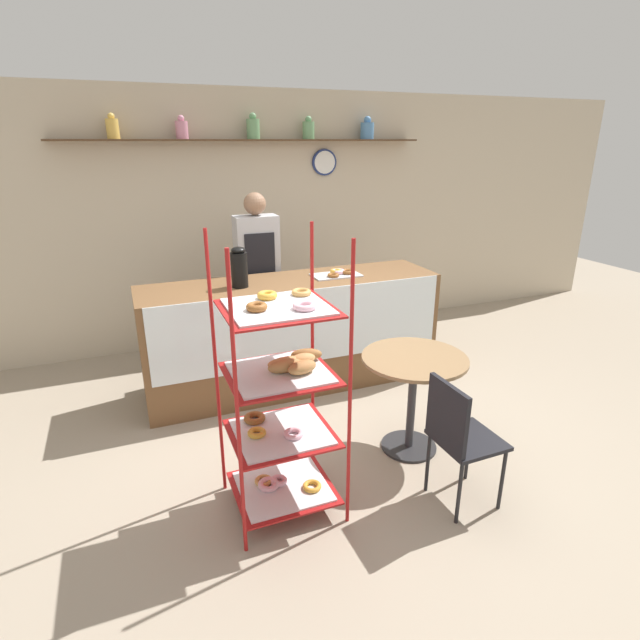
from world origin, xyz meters
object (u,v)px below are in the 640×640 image
at_px(cafe_chair, 458,432).
at_px(donut_tray_counter, 338,273).
at_px(pastry_rack, 282,396).
at_px(cafe_table, 413,380).
at_px(coffee_carafe, 239,268).
at_px(person_worker, 258,275).

distance_m(cafe_chair, donut_tray_counter, 2.01).
height_order(pastry_rack, cafe_table, pastry_rack).
height_order(pastry_rack, coffee_carafe, pastry_rack).
bearing_deg(person_worker, cafe_table, -70.82).
bearing_deg(cafe_table, coffee_carafe, 126.22).
height_order(person_worker, coffee_carafe, person_worker).
height_order(pastry_rack, cafe_chair, pastry_rack).
height_order(cafe_table, cafe_chair, cafe_chair).
height_order(cafe_table, coffee_carafe, coffee_carafe).
height_order(person_worker, donut_tray_counter, person_worker).
xyz_separation_m(cafe_chair, donut_tray_counter, (0.06, 1.94, 0.52)).
distance_m(person_worker, donut_tray_counter, 0.81).
bearing_deg(coffee_carafe, pastry_rack, -94.54).
xyz_separation_m(person_worker, coffee_carafe, (-0.30, -0.55, 0.23)).
bearing_deg(coffee_carafe, person_worker, 61.42).
bearing_deg(donut_tray_counter, coffee_carafe, -177.68).
bearing_deg(cafe_chair, cafe_table, -7.72).
distance_m(coffee_carafe, donut_tray_counter, 0.93).
xyz_separation_m(cafe_table, donut_tray_counter, (-0.02, 1.32, 0.47)).
relative_size(person_worker, cafe_table, 2.31).
relative_size(person_worker, donut_tray_counter, 3.95).
xyz_separation_m(person_worker, cafe_chair, (0.56, -2.46, -0.43)).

